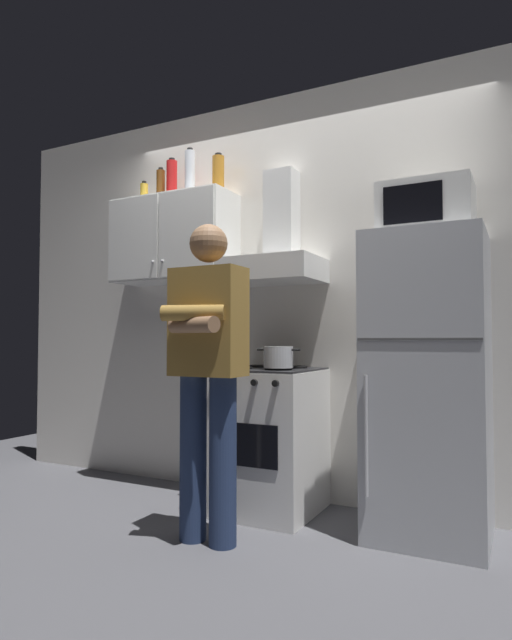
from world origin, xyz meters
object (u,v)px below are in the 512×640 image
(refrigerator, at_px, (428,384))
(bottle_liquor_amber, at_px, (218,174))
(bottle_vodka_clear, at_px, (190,173))
(microwave, at_px, (426,210))
(bottle_spice_jar, at_px, (144,192))
(person_standing, at_px, (207,366))
(upper_cabinet, at_px, (173,240))
(stove_oven, at_px, (267,439))
(bottle_soda_red, at_px, (172,180))
(range_hood, at_px, (276,252))
(cooking_pot, at_px, (278,357))
(bottle_beer_brown, at_px, (161,185))

(refrigerator, xyz_separation_m, bottle_liquor_amber, (-1.40, 0.16, 1.38))
(bottle_vodka_clear, bearing_deg, bottle_liquor_amber, 9.26)
(microwave, distance_m, bottle_spice_jar, 2.04)
(microwave, xyz_separation_m, person_standing, (-1.00, -0.62, -0.84))
(upper_cabinet, height_order, bottle_liquor_amber, bottle_liquor_amber)
(stove_oven, relative_size, bottle_spice_jar, 5.86)
(microwave, height_order, person_standing, microwave)
(bottle_soda_red, bearing_deg, person_standing, -43.82)
(range_hood, distance_m, bottle_spice_jar, 1.17)
(bottle_spice_jar, relative_size, bottle_soda_red, 0.51)
(person_standing, relative_size, cooking_pot, 6.02)
(upper_cabinet, bearing_deg, bottle_spice_jar, -176.56)
(cooking_pot, height_order, bottle_vodka_clear, bottle_vodka_clear)
(cooking_pot, height_order, bottle_beer_brown, bottle_beer_brown)
(cooking_pot, relative_size, bottle_vodka_clear, 0.82)
(upper_cabinet, height_order, bottle_spice_jar, bottle_spice_jar)
(bottle_soda_red, bearing_deg, bottle_spice_jar, -171.86)
(bottle_soda_red, distance_m, bottle_beer_brown, 0.11)
(bottle_liquor_amber, xyz_separation_m, bottle_beer_brown, (-0.48, -0.01, -0.02))
(upper_cabinet, relative_size, bottle_spice_jar, 6.04)
(person_standing, height_order, cooking_pot, person_standing)
(cooking_pot, bearing_deg, upper_cabinet, 165.27)
(stove_oven, bearing_deg, refrigerator, 0.04)
(refrigerator, height_order, bottle_beer_brown, bottle_beer_brown)
(microwave, distance_m, person_standing, 1.45)
(upper_cabinet, xyz_separation_m, microwave, (1.75, -0.11, -0.01))
(bottle_spice_jar, height_order, bottle_soda_red, bottle_soda_red)
(upper_cabinet, distance_m, person_standing, 1.35)
(stove_oven, relative_size, cooking_pot, 3.21)
(person_standing, distance_m, cooking_pot, 0.52)
(microwave, xyz_separation_m, bottle_soda_red, (-1.78, 0.12, 0.45))
(cooking_pot, xyz_separation_m, bottle_spice_jar, (-1.18, 0.23, 1.18))
(refrigerator, xyz_separation_m, microwave, (-0.00, 0.02, 0.94))
(bottle_vodka_clear, distance_m, bottle_soda_red, 0.17)
(upper_cabinet, bearing_deg, microwave, -3.48)
(microwave, bearing_deg, stove_oven, -178.85)
(range_hood, distance_m, bottle_soda_red, 1.02)
(bottle_vodka_clear, distance_m, bottle_liquor_amber, 0.22)
(upper_cabinet, xyz_separation_m, person_standing, (0.75, -0.73, -0.85))
(upper_cabinet, relative_size, stove_oven, 1.03)
(refrigerator, xyz_separation_m, bottle_vodka_clear, (-1.61, 0.12, 1.41))
(refrigerator, xyz_separation_m, cooking_pot, (-0.82, -0.12, 0.14))
(bottle_liquor_amber, bearing_deg, bottle_beer_brown, -178.36)
(microwave, xyz_separation_m, bottle_vodka_clear, (-1.61, 0.11, 0.47))
(bottle_spice_jar, bearing_deg, bottle_liquor_amber, 4.75)
(cooking_pot, bearing_deg, range_hood, 117.88)
(refrigerator, bearing_deg, cooking_pot, -171.68)
(upper_cabinet, relative_size, range_hood, 1.20)
(range_hood, relative_size, bottle_spice_jar, 5.03)
(microwave, distance_m, cooking_pot, 1.16)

